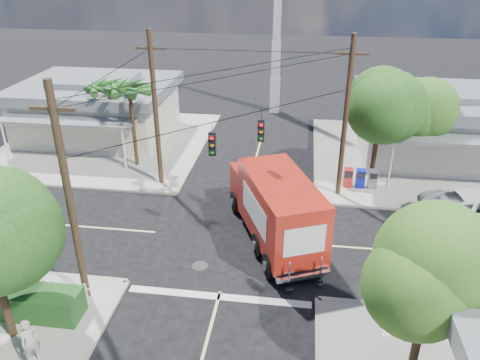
# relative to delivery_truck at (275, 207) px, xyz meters

# --- Properties ---
(ground) EXTENTS (120.00, 120.00, 0.00)m
(ground) POSITION_rel_delivery_truck_xyz_m (-1.91, -0.29, -1.77)
(ground) COLOR black
(ground) RESTS_ON ground
(sidewalk_ne) EXTENTS (14.12, 14.12, 0.14)m
(sidewalk_ne) POSITION_rel_delivery_truck_xyz_m (8.97, 10.59, -1.70)
(sidewalk_ne) COLOR #A7A297
(sidewalk_ne) RESTS_ON ground
(sidewalk_nw) EXTENTS (14.12, 14.12, 0.14)m
(sidewalk_nw) POSITION_rel_delivery_truck_xyz_m (-12.79, 10.59, -1.70)
(sidewalk_nw) COLOR #A7A297
(sidewalk_nw) RESTS_ON ground
(road_markings) EXTENTS (32.00, 32.00, 0.01)m
(road_markings) POSITION_rel_delivery_truck_xyz_m (-1.91, -1.76, -1.76)
(road_markings) COLOR beige
(road_markings) RESTS_ON ground
(building_ne) EXTENTS (11.80, 10.20, 4.50)m
(building_ne) POSITION_rel_delivery_truck_xyz_m (10.59, 11.67, 0.55)
(building_ne) COLOR silver
(building_ne) RESTS_ON sidewalk_ne
(building_nw) EXTENTS (10.80, 10.20, 4.30)m
(building_nw) POSITION_rel_delivery_truck_xyz_m (-13.91, 12.17, 0.45)
(building_nw) COLOR beige
(building_nw) RESTS_ON sidewalk_nw
(radio_tower) EXTENTS (0.80, 0.80, 17.00)m
(radio_tower) POSITION_rel_delivery_truck_xyz_m (-1.41, 19.71, 3.87)
(radio_tower) COLOR silver
(radio_tower) RESTS_ON ground
(tree_ne_front) EXTENTS (4.21, 4.14, 6.66)m
(tree_ne_front) POSITION_rel_delivery_truck_xyz_m (5.30, 6.47, 3.00)
(tree_ne_front) COLOR #422D1C
(tree_ne_front) RESTS_ON sidewalk_ne
(tree_ne_back) EXTENTS (3.77, 3.66, 5.82)m
(tree_ne_back) POSITION_rel_delivery_truck_xyz_m (7.90, 8.67, 2.42)
(tree_ne_back) COLOR #422D1C
(tree_ne_back) RESTS_ON sidewalk_ne
(tree_se) EXTENTS (3.67, 3.54, 5.62)m
(tree_se) POSITION_rel_delivery_truck_xyz_m (5.10, -7.53, 2.27)
(tree_se) COLOR #422D1C
(tree_se) RESTS_ON sidewalk_se
(palm_nw_front) EXTENTS (3.01, 3.08, 5.59)m
(palm_nw_front) POSITION_rel_delivery_truck_xyz_m (-9.41, 7.21, 3.27)
(palm_nw_front) COLOR #422D1C
(palm_nw_front) RESTS_ON sidewalk_nw
(palm_nw_back) EXTENTS (3.01, 3.08, 5.19)m
(palm_nw_back) POSITION_rel_delivery_truck_xyz_m (-11.41, 8.71, 2.90)
(palm_nw_back) COLOR #422D1C
(palm_nw_back) RESTS_ON sidewalk_nw
(utility_poles) EXTENTS (12.00, 10.68, 9.00)m
(utility_poles) POSITION_rel_delivery_truck_xyz_m (-3.49, 1.31, 2.90)
(utility_poles) COLOR #473321
(utility_poles) RESTS_ON ground
(picket_fence) EXTENTS (5.94, 0.06, 1.00)m
(picket_fence) POSITION_rel_delivery_truck_xyz_m (-9.71, -5.89, -1.09)
(picket_fence) COLOR silver
(picket_fence) RESTS_ON sidewalk_sw
(hedge_sw) EXTENTS (6.20, 1.20, 1.10)m
(hedge_sw) POSITION_rel_delivery_truck_xyz_m (-9.91, -6.69, -1.08)
(hedge_sw) COLOR #17491A
(hedge_sw) RESTS_ON sidewalk_sw
(vending_boxes) EXTENTS (1.90, 0.50, 1.10)m
(vending_boxes) POSITION_rel_delivery_truck_xyz_m (4.59, 5.91, -1.08)
(vending_boxes) COLOR red
(vending_boxes) RESTS_ON sidewalk_ne
(delivery_truck) EXTENTS (5.29, 8.32, 3.48)m
(delivery_truck) POSITION_rel_delivery_truck_xyz_m (0.00, 0.00, 0.00)
(delivery_truck) COLOR black
(delivery_truck) RESTS_ON ground
(pedestrian) EXTENTS (0.69, 0.76, 1.75)m
(pedestrian) POSITION_rel_delivery_truck_xyz_m (-7.47, -8.82, -0.75)
(pedestrian) COLOR beige
(pedestrian) RESTS_ON sidewalk_sw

